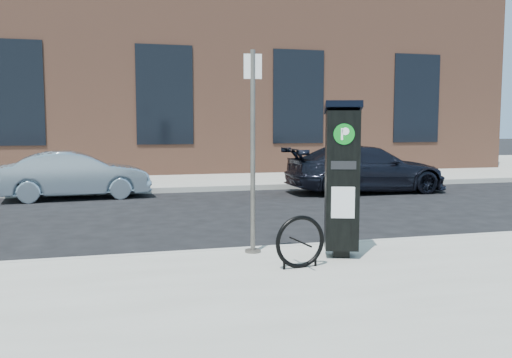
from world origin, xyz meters
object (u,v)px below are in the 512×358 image
object	(u,v)px
parking_kiosk	(342,178)
car_dark	(366,169)
car_silver	(76,175)
sign_pole	(253,153)
bike_rack	(300,242)

from	to	relation	value
parking_kiosk	car_dark	xyz separation A→B (m)	(4.06, 7.51, -0.55)
car_silver	car_dark	distance (m)	8.03
sign_pole	bike_rack	bearing A→B (deg)	-62.52
sign_pole	car_silver	bearing A→B (deg)	117.16
sign_pole	car_dark	xyz separation A→B (m)	(5.16, 6.97, -0.86)
parking_kiosk	car_silver	size ratio (longest dim) A/B	0.55
bike_rack	car_dark	world-z (taller)	car_dark
sign_pole	car_dark	distance (m)	8.72
sign_pole	car_dark	world-z (taller)	sign_pole
sign_pole	bike_rack	world-z (taller)	sign_pole
sign_pole	bike_rack	size ratio (longest dim) A/B	4.18
parking_kiosk	car_silver	distance (m)	9.15
parking_kiosk	sign_pole	world-z (taller)	sign_pole
car_silver	bike_rack	bearing A→B (deg)	-165.03
bike_rack	car_dark	size ratio (longest dim) A/B	0.14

